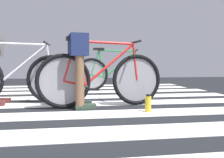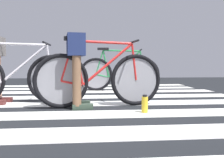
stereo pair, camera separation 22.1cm
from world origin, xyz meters
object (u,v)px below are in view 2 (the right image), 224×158
at_px(cyclist_1_of_3, 76,61).
at_px(bicycle_3_of_3, 119,73).
at_px(bicycle_1_of_3, 100,78).
at_px(water_bottle, 145,104).
at_px(bicycle_2_of_3, 16,77).

relative_size(cyclist_1_of_3, bicycle_3_of_3, 0.56).
height_order(bicycle_1_of_3, cyclist_1_of_3, cyclist_1_of_3).
height_order(bicycle_1_of_3, water_bottle, bicycle_1_of_3).
bearing_deg(water_bottle, bicycle_3_of_3, 90.29).
xyz_separation_m(bicycle_1_of_3, bicycle_2_of_3, (-1.21, 0.41, 0.00)).
bearing_deg(bicycle_2_of_3, cyclist_1_of_3, -25.05).
distance_m(cyclist_1_of_3, water_bottle, 1.06).
bearing_deg(bicycle_1_of_3, cyclist_1_of_3, 180.00).
bearing_deg(water_bottle, bicycle_1_of_3, 138.83).
xyz_separation_m(cyclist_1_of_3, bicycle_2_of_3, (-0.90, 0.45, -0.24)).
distance_m(bicycle_1_of_3, cyclist_1_of_3, 0.39).
distance_m(cyclist_1_of_3, bicycle_2_of_3, 1.03).
relative_size(cyclist_1_of_3, bicycle_2_of_3, 0.55).
bearing_deg(bicycle_3_of_3, cyclist_1_of_3, -105.03).
bearing_deg(cyclist_1_of_3, bicycle_2_of_3, 145.87).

